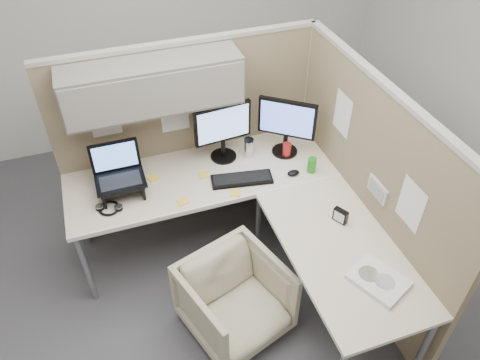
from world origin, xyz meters
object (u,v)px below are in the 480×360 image
object	(u,v)px
desk	(249,208)
monitor_left	(223,128)
office_chair	(235,297)
keyboard	(242,179)

from	to	relation	value
desk	monitor_left	size ratio (longest dim) A/B	4.29
office_chair	monitor_left	bearing A→B (deg)	58.17
monitor_left	keyboard	bearing A→B (deg)	-87.31
monitor_left	keyboard	world-z (taller)	monitor_left
monitor_left	office_chair	bearing A→B (deg)	-108.81
desk	office_chair	world-z (taller)	desk
office_chair	monitor_left	world-z (taller)	monitor_left
office_chair	monitor_left	distance (m)	1.22
desk	keyboard	bearing A→B (deg)	82.69
desk	office_chair	distance (m)	0.62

